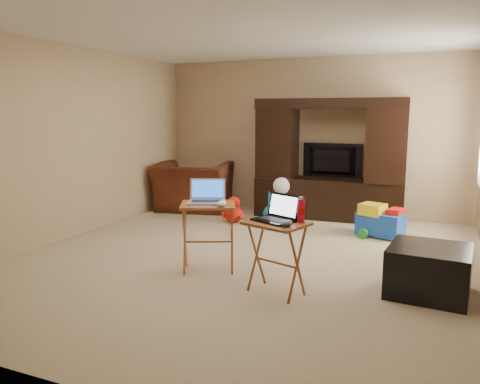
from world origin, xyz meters
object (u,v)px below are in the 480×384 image
at_px(tray_table_left, 208,237).
at_px(tray_table_right, 276,258).
at_px(water_bottle, 301,211).
at_px(laptop_left, 207,192).
at_px(television, 331,161).
at_px(child_rocker, 279,201).
at_px(recliner, 193,187).
at_px(push_toy, 380,220).
at_px(entertainment_center, 329,159).
at_px(ottoman, 429,271).
at_px(laptop_right, 273,208).
at_px(mouse_left, 222,203).
at_px(mouse_right, 287,223).
at_px(plush_toy, 234,209).

relative_size(tray_table_left, tray_table_right, 1.07).
relative_size(tray_table_right, water_bottle, 3.25).
height_order(tray_table_left, laptop_left, laptop_left).
bearing_deg(television, child_rocker, 40.51).
height_order(recliner, push_toy, recliner).
bearing_deg(push_toy, tray_table_right, -86.20).
relative_size(entertainment_center, ottoman, 3.28).
relative_size(push_toy, tray_table_right, 0.90).
relative_size(television, push_toy, 1.56).
bearing_deg(push_toy, laptop_left, -107.55).
bearing_deg(push_toy, recliner, -171.93).
distance_m(television, laptop_right, 3.42).
bearing_deg(recliner, child_rocker, 161.88).
distance_m(ottoman, mouse_left, 2.03).
bearing_deg(mouse_left, mouse_right, -24.90).
bearing_deg(laptop_left, water_bottle, -35.78).
distance_m(mouse_left, water_bottle, 0.87).
bearing_deg(push_toy, entertainment_center, 154.72).
distance_m(tray_table_right, laptop_left, 1.07).
xyz_separation_m(push_toy, water_bottle, (-0.45, -2.34, 0.55)).
bearing_deg(laptop_left, push_toy, 31.67).
height_order(television, laptop_left, television).
bearing_deg(laptop_left, ottoman, -17.28).
xyz_separation_m(entertainment_center, tray_table_left, (-0.60, -2.97, -0.57)).
bearing_deg(entertainment_center, laptop_right, -89.19).
height_order(entertainment_center, plush_toy, entertainment_center).
bearing_deg(tray_table_left, ottoman, -18.97).
distance_m(ottoman, laptop_left, 2.26).
xyz_separation_m(recliner, child_rocker, (1.58, -0.16, -0.11)).
bearing_deg(ottoman, mouse_right, -150.99).
bearing_deg(recliner, television, 178.31).
height_order(child_rocker, mouse_right, mouse_right).
relative_size(television, mouse_right, 6.91).
relative_size(laptop_right, mouse_left, 2.41).
xyz_separation_m(recliner, mouse_right, (2.62, -3.14, 0.30)).
xyz_separation_m(push_toy, tray_table_left, (-1.50, -2.10, 0.13)).
bearing_deg(laptop_right, plush_toy, 144.57).
height_order(recliner, tray_table_left, recliner).
relative_size(entertainment_center, mouse_right, 16.65).
height_order(tray_table_left, mouse_right, mouse_right).
height_order(plush_toy, mouse_right, mouse_right).
height_order(laptop_left, mouse_left, laptop_left).
bearing_deg(tray_table_left, mouse_left, -44.70).
height_order(recliner, laptop_left, laptop_left).
relative_size(push_toy, water_bottle, 2.92).
relative_size(entertainment_center, child_rocker, 3.95).
relative_size(tray_table_left, mouse_left, 4.92).
bearing_deg(mouse_left, plush_toy, 110.77).
xyz_separation_m(entertainment_center, laptop_left, (-0.63, -2.94, -0.09)).
bearing_deg(recliner, tray_table_left, 109.04).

